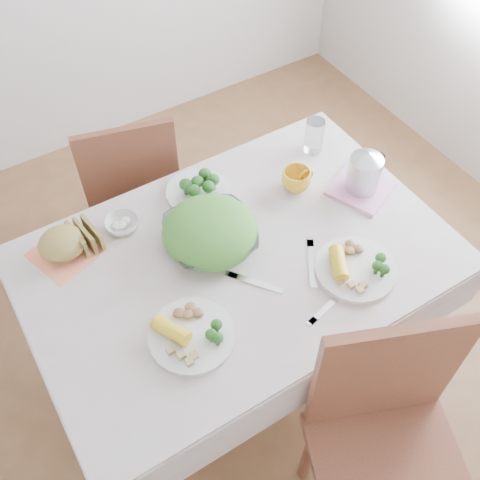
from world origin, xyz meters
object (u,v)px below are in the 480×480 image
chair_far (131,183)px  salad_bowl (210,236)px  yellow_mug (296,180)px  electric_kettle (365,167)px  dinner_plate_right (355,270)px  chair_near (388,480)px  dining_table (238,313)px  dinner_plate_left (192,336)px

chair_far → salad_bowl: 0.80m
yellow_mug → electric_kettle: electric_kettle is taller
dinner_plate_right → chair_far: bearing=109.8°
chair_near → chair_far: size_ratio=1.12×
dining_table → dinner_plate_right: dinner_plate_right is taller
dining_table → chair_near: chair_near is taller
dining_table → electric_kettle: size_ratio=7.77×
dinner_plate_left → yellow_mug: yellow_mug is taller
dinner_plate_right → electric_kettle: electric_kettle is taller
dinner_plate_left → chair_near: bearing=-60.9°
dinner_plate_right → electric_kettle: (0.27, 0.30, 0.11)m
chair_near → dinner_plate_left: chair_near is taller
dining_table → electric_kettle: 0.77m
chair_far → dinner_plate_right: chair_far is taller
dinner_plate_right → electric_kettle: size_ratio=1.58×
dining_table → chair_far: (-0.08, 0.83, 0.09)m
dinner_plate_left → yellow_mug: (0.67, 0.37, 0.03)m
chair_near → dinner_plate_left: bearing=141.3°
dining_table → chair_near: (0.05, -0.83, 0.09)m
chair_far → electric_kettle: bearing=144.1°
dining_table → yellow_mug: yellow_mug is taller
dinner_plate_right → dinner_plate_left: bearing=173.5°
chair_near → chair_far: bearing=116.8°
chair_far → salad_bowl: (0.03, -0.73, 0.34)m
dining_table → electric_kettle: bearing=2.7°
chair_far → yellow_mug: chair_far is taller
salad_bowl → dinner_plate_right: bearing=-45.9°
dining_table → salad_bowl: salad_bowl is taller
dinner_plate_left → electric_kettle: electric_kettle is taller
yellow_mug → dinner_plate_right: bearing=-97.5°
dining_table → electric_kettle: electric_kettle is taller
chair_near → salad_bowl: 1.00m
chair_near → dinner_plate_right: (0.26, 0.56, 0.31)m
dining_table → salad_bowl: (-0.05, 0.10, 0.43)m
chair_near → electric_kettle: 1.10m
dinner_plate_right → electric_kettle: 0.42m
yellow_mug → dinner_plate_left: bearing=-150.9°
chair_far → dinner_plate_left: (-0.21, -1.04, 0.31)m
dining_table → chair_near: bearing=-86.4°
chair_far → electric_kettle: electric_kettle is taller
chair_far → salad_bowl: bearing=106.9°
salad_bowl → yellow_mug: bearing=8.8°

